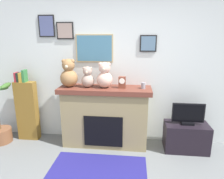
% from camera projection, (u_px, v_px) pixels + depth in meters
% --- Properties ---
extents(back_wall, '(5.20, 0.15, 2.60)m').
position_uv_depth(back_wall, '(116.00, 70.00, 3.65)').
color(back_wall, silver).
rests_on(back_wall, ground_plane).
extents(fireplace, '(1.57, 0.53, 1.05)m').
position_uv_depth(fireplace, '(105.00, 116.00, 3.57)').
color(fireplace, '#8E7E54').
rests_on(fireplace, ground_plane).
extents(bookshelf, '(0.37, 0.16, 1.32)m').
position_uv_depth(bookshelf, '(27.00, 109.00, 3.75)').
color(bookshelf, brown).
rests_on(bookshelf, ground_plane).
extents(tv_stand, '(0.71, 0.40, 0.47)m').
position_uv_depth(tv_stand, '(186.00, 137.00, 3.44)').
color(tv_stand, black).
rests_on(tv_stand, ground_plane).
extents(television, '(0.52, 0.14, 0.36)m').
position_uv_depth(television, '(188.00, 115.00, 3.34)').
color(television, black).
rests_on(television, tv_stand).
extents(area_rug, '(1.41, 1.08, 0.01)m').
position_uv_depth(area_rug, '(96.00, 176.00, 2.83)').
color(area_rug, navy).
rests_on(area_rug, ground_plane).
extents(candle_jar, '(0.07, 0.07, 0.10)m').
position_uv_depth(candle_jar, '(143.00, 86.00, 3.34)').
color(candle_jar, gray).
rests_on(candle_jar, fireplace).
extents(mantel_clock, '(0.12, 0.09, 0.19)m').
position_uv_depth(mantel_clock, '(122.00, 82.00, 3.37)').
color(mantel_clock, brown).
rests_on(mantel_clock, fireplace).
extents(teddy_bear_tan, '(0.30, 0.30, 0.48)m').
position_uv_depth(teddy_bear_tan, '(69.00, 74.00, 3.44)').
color(teddy_bear_tan, olive).
rests_on(teddy_bear_tan, fireplace).
extents(teddy_bear_brown, '(0.22, 0.22, 0.35)m').
position_uv_depth(teddy_bear_brown, '(88.00, 78.00, 3.42)').
color(teddy_bear_brown, tan).
rests_on(teddy_bear_brown, fireplace).
extents(teddy_bear_grey, '(0.27, 0.27, 0.43)m').
position_uv_depth(teddy_bear_grey, '(105.00, 76.00, 3.38)').
color(teddy_bear_grey, '#D3AB96').
rests_on(teddy_bear_grey, fireplace).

